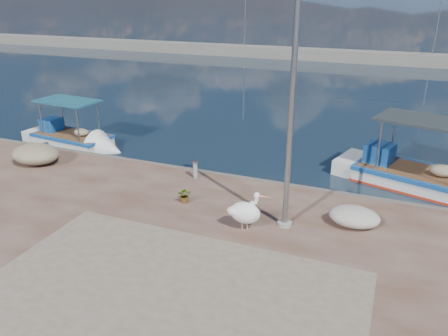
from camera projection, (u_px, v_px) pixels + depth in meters
ground at (175, 255)px, 12.68m from camera, size 1400.00×1400.00×0.00m
quay_patch at (151, 316)px, 9.57m from camera, size 9.00×7.00×0.01m
breakwater at (350, 56)px, 46.82m from camera, size 120.00×2.20×7.50m
boat_left at (72, 140)px, 21.75m from camera, size 5.60×2.30×2.62m
boat_right at (417, 180)px, 17.06m from camera, size 6.89×3.91×3.15m
pelican at (246, 212)px, 12.86m from camera, size 1.27×0.86×1.21m
lamp_post at (291, 120)px, 12.08m from camera, size 0.44×0.96×7.00m
bollard_near at (195, 169)px, 16.52m from camera, size 0.23×0.23×0.69m
bollard_far at (47, 150)px, 18.49m from camera, size 0.22×0.22×0.68m
potted_plant at (185, 195)px, 14.64m from camera, size 0.60×0.57×0.53m
net_pile_b at (36, 154)px, 17.94m from camera, size 2.04×1.59×0.79m
net_pile_d at (354, 217)px, 13.20m from camera, size 1.52×1.14×0.57m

